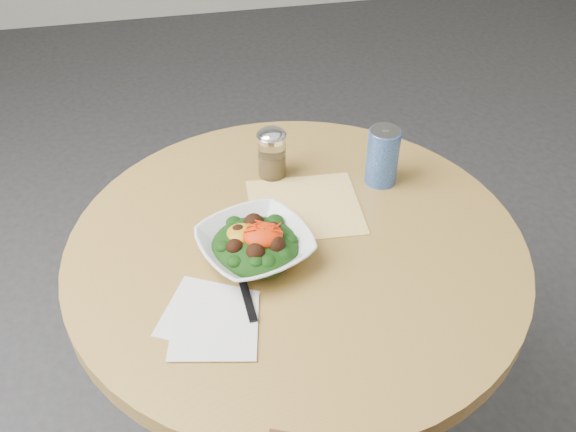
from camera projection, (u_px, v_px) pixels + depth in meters
name	position (u px, v px, depth m)	size (l,w,h in m)	color
table	(295.00, 310.00, 1.38)	(0.90, 0.90, 0.75)	black
cloth_napkin	(305.00, 207.00, 1.34)	(0.23, 0.21, 0.00)	#F9A10D
paper_napkins	(211.00, 320.00, 1.10)	(0.20, 0.22, 0.00)	silver
salad_bowl	(255.00, 245.00, 1.21)	(0.26, 0.26, 0.08)	white
fork	(241.00, 275.00, 1.18)	(0.03, 0.21, 0.00)	black
spice_shaker	(272.00, 153.00, 1.39)	(0.06, 0.06, 0.12)	silver
beverage_can	(383.00, 156.00, 1.37)	(0.07, 0.07, 0.13)	#0D2F94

